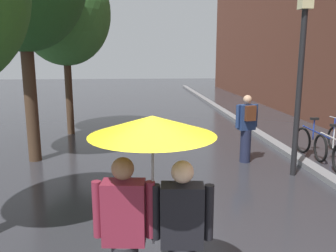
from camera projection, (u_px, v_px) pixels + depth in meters
name	position (u px, v px, depth m)	size (l,w,h in m)	color
kerb_strip	(246.00, 125.00, 12.78)	(0.30, 36.00, 0.12)	slate
street_tree_2	(64.00, 13.00, 10.93)	(2.93, 2.93, 5.64)	#473323
parked_bicycle_4	(319.00, 138.00, 9.39)	(1.15, 0.82, 0.96)	black
couple_under_umbrella	(153.00, 186.00, 3.17)	(1.16, 1.16, 2.05)	#2D2D33
street_lamp_post	(300.00, 72.00, 7.14)	(0.24, 0.24, 3.83)	black
pedestrian_walking_midground	(247.00, 127.00, 8.35)	(0.58, 0.39, 1.67)	#1E233D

